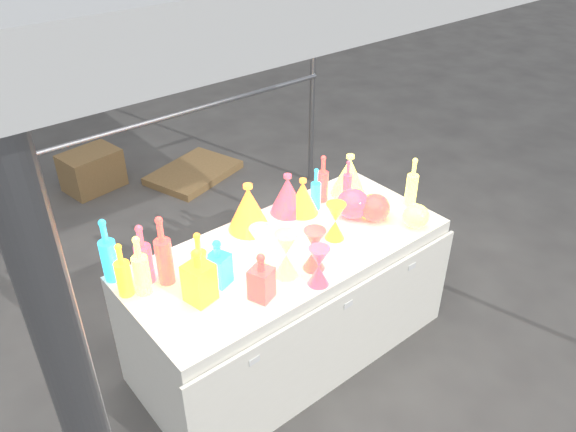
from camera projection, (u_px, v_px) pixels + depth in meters
ground at (288, 346)px, 3.46m from camera, size 80.00×80.00×0.00m
display_table at (289, 300)px, 3.25m from camera, size 1.84×0.83×0.75m
cardboard_box_closed at (92, 170)px, 5.02m from camera, size 0.53×0.42×0.35m
cardboard_box_flat at (194, 173)px, 5.28m from camera, size 0.93×0.78×0.07m
bottle_0 at (122, 269)px, 2.65m from camera, size 0.08×0.08×0.29m
bottle_1 at (108, 250)px, 2.73m from camera, size 0.10×0.10×0.35m
bottle_2 at (163, 250)px, 2.70m from camera, size 0.11×0.11×0.38m
bottle_3 at (143, 254)px, 2.72m from camera, size 0.11×0.11×0.33m
bottle_4 at (140, 265)px, 2.65m from camera, size 0.08×0.08×0.33m
bottle_6 at (199, 259)px, 2.71m from camera, size 0.10×0.10×0.30m
decanter_0 at (199, 275)px, 2.61m from camera, size 0.15×0.15×0.29m
decanter_1 at (261, 276)px, 2.63m from camera, size 0.13×0.13×0.26m
decanter_2 at (218, 262)px, 2.73m from camera, size 0.13×0.13×0.26m
hourglass_0 at (314, 249)px, 2.84m from camera, size 0.12×0.12×0.23m
hourglass_1 at (319, 266)px, 2.73m from camera, size 0.13×0.13×0.21m
hourglass_2 at (286, 255)px, 2.78m from camera, size 0.15×0.15×0.25m
hourglass_3 at (261, 248)px, 2.84m from camera, size 0.13×0.13×0.24m
hourglass_4 at (335, 221)px, 3.07m from camera, size 0.14×0.14×0.22m
globe_0 at (373, 208)px, 3.27m from camera, size 0.17×0.17×0.13m
globe_1 at (416, 217)px, 3.19m from camera, size 0.16×0.16×0.12m
globe_2 at (375, 209)px, 3.25m from camera, size 0.21×0.21×0.14m
globe_3 at (353, 205)px, 3.27m from camera, size 0.20×0.20×0.16m
lampshade_0 at (249, 207)px, 3.13m from camera, size 0.31×0.31×0.29m
lampshade_1 at (303, 196)px, 3.29m from camera, size 0.24×0.24×0.23m
lampshade_2 at (288, 194)px, 3.29m from camera, size 0.24×0.24×0.25m
lampshade_3 at (349, 174)px, 3.47m from camera, size 0.26×0.26×0.27m
bottle_8 at (316, 189)px, 3.32m from camera, size 0.07×0.07×0.27m
bottle_9 at (323, 179)px, 3.38m from camera, size 0.09×0.09×0.31m
bottle_10 at (348, 180)px, 3.42m from camera, size 0.08×0.08×0.26m
bottle_11 at (412, 182)px, 3.34m from camera, size 0.07×0.07×0.31m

